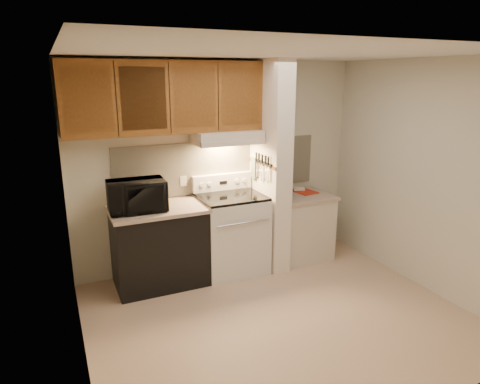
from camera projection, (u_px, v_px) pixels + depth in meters
floor at (277, 315)px, 4.26m from camera, size 3.60×3.60×0.00m
ceiling at (284, 52)px, 3.61m from camera, size 3.60×3.60×0.00m
wall_back at (220, 165)px, 5.25m from camera, size 3.60×2.50×0.02m
wall_left at (72, 221)px, 3.22m from camera, size 0.02×3.00×2.50m
wall_right at (425, 177)px, 4.65m from camera, size 0.02×3.00×2.50m
backsplash at (220, 166)px, 5.25m from camera, size 2.60×0.02×0.63m
range_body at (231, 234)px, 5.16m from camera, size 0.76×0.65×0.92m
oven_window at (242, 240)px, 4.87m from camera, size 0.50×0.01×0.30m
oven_handle at (244, 223)px, 4.78m from camera, size 0.65×0.02×0.02m
cooktop at (231, 197)px, 5.03m from camera, size 0.74×0.64×0.03m
range_backguard at (222, 182)px, 5.25m from camera, size 0.76×0.08×0.20m
range_display at (223, 183)px, 5.22m from camera, size 0.10×0.01×0.04m
range_knob_left_outer at (202, 185)px, 5.10m from camera, size 0.05×0.02×0.05m
range_knob_left_inner at (210, 184)px, 5.14m from camera, size 0.05×0.02×0.05m
range_knob_right_inner at (237, 181)px, 5.28m from camera, size 0.05×0.02×0.05m
range_knob_right_outer at (244, 180)px, 5.32m from camera, size 0.05×0.02×0.05m
dishwasher_front at (160, 248)px, 4.82m from camera, size 1.00×0.63×0.87m
left_countertop at (157, 209)px, 4.70m from camera, size 1.04×0.67×0.04m
spoon_rest at (143, 208)px, 4.64m from camera, size 0.25×0.16×0.02m
teal_jar at (126, 210)px, 4.46m from camera, size 0.12×0.12×0.10m
outlet at (183, 181)px, 5.08m from camera, size 0.08×0.01×0.12m
microwave at (137, 196)px, 4.55m from camera, size 0.61×0.43×0.33m
partition_pillar at (270, 167)px, 5.15m from camera, size 0.22×0.70×2.50m
pillar_trim at (262, 164)px, 5.09m from camera, size 0.01×0.70×0.04m
knife_strip at (263, 163)px, 5.04m from camera, size 0.02×0.42×0.04m
knife_blade_a at (268, 174)px, 4.92m from camera, size 0.01×0.03×0.16m
knife_handle_a at (268, 161)px, 4.89m from camera, size 0.02×0.02×0.10m
knife_blade_b at (266, 173)px, 4.98m from camera, size 0.01×0.04×0.18m
knife_handle_b at (266, 160)px, 4.94m from camera, size 0.02×0.02×0.10m
knife_blade_c at (262, 173)px, 5.07m from camera, size 0.01×0.04×0.20m
knife_handle_c at (262, 159)px, 5.01m from camera, size 0.02×0.02×0.10m
knife_blade_d at (259, 170)px, 5.12m from camera, size 0.01×0.04×0.16m
knife_handle_d at (259, 157)px, 5.09m from camera, size 0.02×0.02×0.10m
knife_blade_e at (257, 169)px, 5.19m from camera, size 0.01×0.04×0.18m
knife_handle_e at (256, 156)px, 5.16m from camera, size 0.02×0.02×0.10m
oven_mitt at (254, 168)px, 5.25m from camera, size 0.03×0.11×0.25m
right_cab_base at (300, 227)px, 5.55m from camera, size 0.70×0.60×0.81m
right_countertop at (301, 196)px, 5.44m from camera, size 0.74×0.64×0.04m
red_folder at (304, 191)px, 5.56m from camera, size 0.29×0.36×0.01m
white_box at (299, 189)px, 5.62m from camera, size 0.16×0.13×0.04m
range_hood at (227, 137)px, 4.96m from camera, size 0.78×0.44×0.15m
hood_lip at (234, 143)px, 4.79m from camera, size 0.78×0.04×0.06m
upper_cabinets at (166, 97)px, 4.60m from camera, size 2.18×0.33×0.77m
cab_door_a at (87, 100)px, 4.14m from camera, size 0.46×0.01×0.63m
cab_gap_a at (116, 99)px, 4.25m from camera, size 0.01×0.01×0.73m
cab_door_b at (144, 99)px, 4.36m from camera, size 0.46×0.01×0.63m
cab_gap_b at (170, 98)px, 4.46m from camera, size 0.01×0.01×0.73m
cab_door_c at (194, 98)px, 4.57m from camera, size 0.46×0.01×0.63m
cab_gap_c at (218, 97)px, 4.68m from camera, size 0.01×0.01×0.73m
cab_door_d at (241, 97)px, 4.79m from camera, size 0.46×0.01×0.63m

